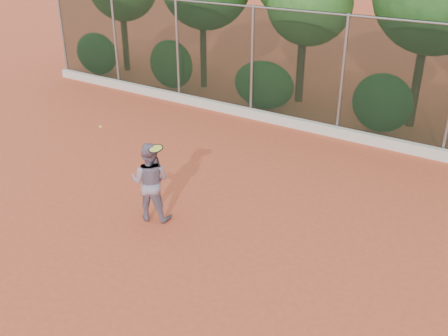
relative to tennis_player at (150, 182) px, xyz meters
The scene contains 6 objects.
ground 1.63m from the tennis_player, 12.56° to the right, with size 80.00×80.00×0.00m, color #CA512F.
concrete_curb 6.69m from the tennis_player, 78.25° to the left, with size 24.00×0.20×0.30m, color silver.
tennis_player is the anchor object (origin of this frame).
chainlink_fence 6.91m from the tennis_player, 78.56° to the left, with size 24.09×0.09×3.50m.
tennis_racket 0.82m from the tennis_player, ahead, with size 0.34×0.34×0.55m.
tennis_ball_in_flight 1.60m from the tennis_player, behind, with size 0.06×0.06×0.06m.
Camera 1 is at (5.01, -6.40, 5.51)m, focal length 40.00 mm.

